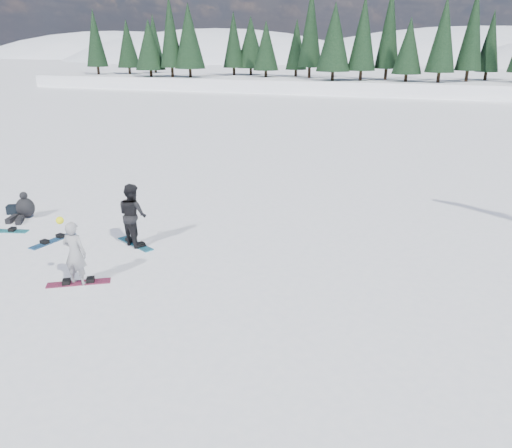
{
  "coord_description": "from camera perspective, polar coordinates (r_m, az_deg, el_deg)",
  "views": [
    {
      "loc": [
        7.13,
        -10.02,
        5.51
      ],
      "look_at": [
        3.17,
        1.54,
        1.1
      ],
      "focal_mm": 35.0,
      "sensor_mm": 36.0,
      "label": 1
    }
  ],
  "objects": [
    {
      "name": "seated_rider",
      "position": [
        18.41,
        -24.97,
        1.65
      ],
      "size": [
        0.81,
        1.16,
        0.9
      ],
      "rotation": [
        0.0,
        0.0,
        0.41
      ],
      "color": "black",
      "rests_on": "ground"
    },
    {
      "name": "gear_bag",
      "position": [
        19.12,
        -25.9,
        1.52
      ],
      "size": [
        0.53,
        0.46,
        0.3
      ],
      "primitive_type": "cube",
      "rotation": [
        0.0,
        0.0,
        0.44
      ],
      "color": "black",
      "rests_on": "ground"
    },
    {
      "name": "snowboard_man",
      "position": [
        15.01,
        -13.63,
        -2.22
      ],
      "size": [
        1.47,
        0.91,
        0.03
      ],
      "primitive_type": "cube",
      "rotation": [
        0.0,
        0.0,
        -0.46
      ],
      "color": "teal",
      "rests_on": "ground"
    },
    {
      "name": "ground",
      "position": [
        13.47,
        -15.1,
        -5.02
      ],
      "size": [
        420.0,
        420.0,
        0.0
      ],
      "primitive_type": "plane",
      "color": "white",
      "rests_on": "ground"
    },
    {
      "name": "snowboard_woman",
      "position": [
        13.01,
        -19.6,
        -6.37
      ],
      "size": [
        1.44,
        0.99,
        0.03
      ],
      "primitive_type": "cube",
      "rotation": [
        0.0,
        0.0,
        0.52
      ],
      "color": "#9B2146",
      "rests_on": "ground"
    },
    {
      "name": "snowboard_loose_a",
      "position": [
        16.0,
        -22.19,
        -1.78
      ],
      "size": [
        0.57,
        1.53,
        0.03
      ],
      "primitive_type": "cube",
      "rotation": [
        0.0,
        0.0,
        1.37
      ],
      "color": "#1A5690",
      "rests_on": "ground"
    },
    {
      "name": "snowboard_loose_c",
      "position": [
        17.46,
        -26.85,
        -0.72
      ],
      "size": [
        1.52,
        0.66,
        0.03
      ],
      "primitive_type": "cube",
      "rotation": [
        0.0,
        0.0,
        0.26
      ],
      "color": "teal",
      "rests_on": "ground"
    },
    {
      "name": "alpine_backdrop",
      "position": [
        201.02,
        13.83,
        13.72
      ],
      "size": [
        412.5,
        227.0,
        53.2
      ],
      "color": "white",
      "rests_on": "ground"
    },
    {
      "name": "snowboarder_man",
      "position": [
        14.7,
        -13.91,
        1.04
      ],
      "size": [
        1.1,
        1.01,
        1.83
      ],
      "primitive_type": "imported",
      "rotation": [
        0.0,
        0.0,
        2.69
      ],
      "color": "black",
      "rests_on": "ground"
    },
    {
      "name": "snowboarder_woman",
      "position": [
        12.7,
        -20.02,
        -3.12
      ],
      "size": [
        0.61,
        0.43,
        1.75
      ],
      "rotation": [
        0.0,
        0.0,
        3.23
      ],
      "color": "gray",
      "rests_on": "ground"
    }
  ]
}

